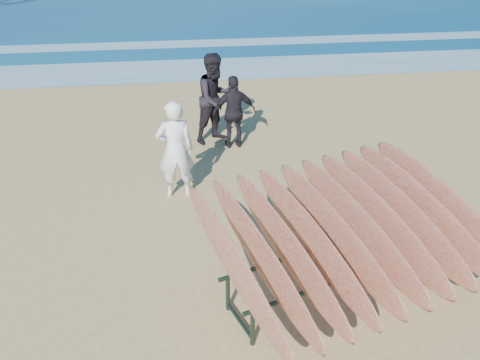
{
  "coord_description": "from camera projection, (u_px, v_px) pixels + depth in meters",
  "views": [
    {
      "loc": [
        -0.88,
        -5.63,
        4.42
      ],
      "look_at": [
        0.0,
        0.8,
        0.95
      ],
      "focal_mm": 38.0,
      "sensor_mm": 36.0,
      "label": 1
    }
  ],
  "objects": [
    {
      "name": "person_white",
      "position": [
        175.0,
        150.0,
        8.5
      ],
      "size": [
        0.65,
        0.45,
        1.72
      ],
      "primitive_type": "imported",
      "rotation": [
        0.0,
        0.0,
        3.2
      ],
      "color": "white",
      "rests_on": "ground"
    },
    {
      "name": "foam_far",
      "position": [
        194.0,
        44.0,
        18.91
      ],
      "size": [
        160.0,
        160.0,
        0.0
      ],
      "primitive_type": "plane",
      "color": "white",
      "rests_on": "ground"
    },
    {
      "name": "person_dark_a",
      "position": [
        216.0,
        99.0,
        10.55
      ],
      "size": [
        1.16,
        1.09,
        1.89
      ],
      "primitive_type": "imported",
      "rotation": [
        0.0,
        0.0,
        0.54
      ],
      "color": "black",
      "rests_on": "ground"
    },
    {
      "name": "person_dark_b",
      "position": [
        234.0,
        112.0,
        10.36
      ],
      "size": [
        0.91,
        0.43,
        1.52
      ],
      "primitive_type": "imported",
      "rotation": [
        0.0,
        0.0,
        3.21
      ],
      "color": "black",
      "rests_on": "ground"
    },
    {
      "name": "ground",
      "position": [
        248.0,
        266.0,
        7.11
      ],
      "size": [
        120.0,
        120.0,
        0.0
      ],
      "primitive_type": "plane",
      "color": "tan",
      "rests_on": "ground"
    },
    {
      "name": "surfboard_rack",
      "position": [
        347.0,
        230.0,
        6.24
      ],
      "size": [
        3.89,
        3.64,
        1.53
      ],
      "rotation": [
        0.0,
        0.0,
        0.33
      ],
      "color": "#1D2E24",
      "rests_on": "ground"
    },
    {
      "name": "foam_near",
      "position": [
        200.0,
        69.0,
        15.85
      ],
      "size": [
        160.0,
        160.0,
        0.0
      ],
      "primitive_type": "plane",
      "color": "white",
      "rests_on": "ground"
    }
  ]
}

